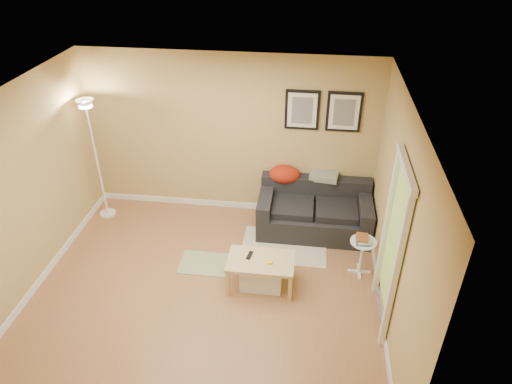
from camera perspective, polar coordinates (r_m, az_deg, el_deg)
floor at (r=6.24m, az=-6.17°, el=-12.03°), size 4.50×4.50×0.00m
ceiling at (r=4.82m, az=-7.96°, el=10.83°), size 4.50×4.50×0.00m
wall_back at (r=7.12m, az=-3.22°, el=6.89°), size 4.50×0.00×4.50m
wall_front at (r=4.00m, az=-13.89°, el=-18.18°), size 4.50×0.00×4.50m
wall_left at (r=6.32m, az=-27.18°, el=-0.39°), size 0.00×4.00×4.00m
wall_right at (r=5.38m, az=17.08°, el=-3.75°), size 0.00×4.00×4.00m
baseboard_back at (r=7.72m, az=-2.96°, el=-1.56°), size 4.50×0.02×0.10m
baseboard_left at (r=7.00m, az=-24.60°, el=-9.08°), size 0.02×4.00×0.10m
baseboard_right at (r=6.16m, az=15.13°, el=-13.23°), size 0.02×4.00×0.10m
sofa at (r=7.06m, az=7.28°, el=-2.19°), size 1.70×0.90×0.75m
red_throw at (r=7.15m, az=3.56°, el=2.21°), size 0.48×0.36×0.28m
plaid_throw at (r=7.14m, az=8.42°, el=1.96°), size 0.45×0.32×0.10m
framed_print_left at (r=6.79m, az=5.76°, el=10.10°), size 0.50×0.04×0.60m
framed_print_right at (r=6.80m, az=10.88°, el=9.73°), size 0.50×0.04×0.60m
area_rug at (r=6.90m, az=3.51°, el=-6.72°), size 1.25×0.85×0.01m
green_runner at (r=6.63m, az=-6.37°, el=-8.81°), size 0.70×0.50×0.01m
coffee_table at (r=6.13m, az=0.60°, el=-9.98°), size 0.94×0.66×0.43m
remote_control at (r=6.04m, az=-0.80°, el=-7.85°), size 0.08×0.17×0.02m
tape_roll at (r=5.93m, az=1.70°, el=-8.74°), size 0.07×0.07×0.03m
storage_bin at (r=6.17m, az=0.71°, el=-10.20°), size 0.56×0.41×0.34m
side_table at (r=6.45m, az=12.93°, el=-7.86°), size 0.35×0.35×0.54m
book_stack at (r=6.26m, az=13.09°, el=-5.71°), size 0.23×0.27×0.07m
floor_lamp at (r=7.49m, az=-19.07°, el=3.32°), size 0.26×0.26×1.99m
doorway at (r=5.41m, az=16.30°, el=-7.01°), size 0.12×1.01×2.13m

